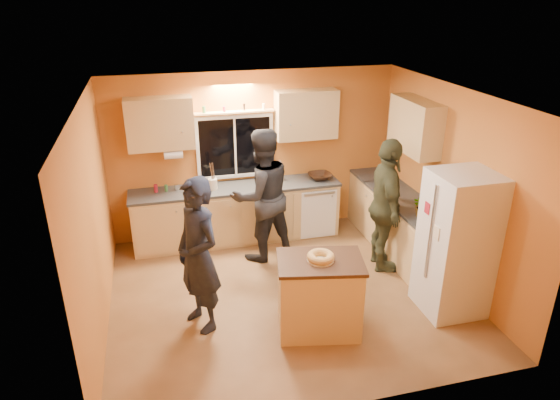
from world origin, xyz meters
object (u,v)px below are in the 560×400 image
object	(u,v)px
island	(319,295)
person_center	(262,196)
person_left	(198,256)
refrigerator	(457,244)
person_right	(386,206)

from	to	relation	value
island	person_center	distance (m)	1.96
person_center	person_left	bearing A→B (deg)	38.03
island	person_center	bearing A→B (deg)	109.48
island	refrigerator	bearing A→B (deg)	11.82
island	person_center	world-z (taller)	person_center
refrigerator	person_center	world-z (taller)	person_center
island	person_left	xyz separation A→B (m)	(-1.31, 0.44, 0.46)
person_center	refrigerator	bearing A→B (deg)	120.97
person_center	person_right	world-z (taller)	person_center
refrigerator	person_center	bearing A→B (deg)	136.66
person_right	person_center	bearing A→B (deg)	77.31
refrigerator	person_center	distance (m)	2.72
island	person_right	size ratio (longest dim) A/B	0.56
person_center	person_right	bearing A→B (deg)	139.39
person_left	person_center	world-z (taller)	person_center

